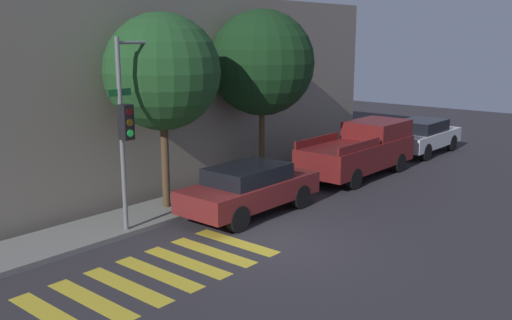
# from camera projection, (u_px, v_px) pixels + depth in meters

# --- Properties ---
(ground_plane) EXTENTS (60.00, 60.00, 0.00)m
(ground_plane) POSITION_uv_depth(u_px,v_px,m) (274.00, 244.00, 14.55)
(ground_plane) COLOR #2D2B30
(sidewalk) EXTENTS (26.00, 1.93, 0.14)m
(sidewalk) POSITION_uv_depth(u_px,v_px,m) (166.00, 210.00, 17.18)
(sidewalk) COLOR slate
(sidewalk) RESTS_ON ground
(building_row) EXTENTS (26.00, 6.00, 6.56)m
(building_row) POSITION_uv_depth(u_px,v_px,m) (77.00, 94.00, 19.25)
(building_row) COLOR gray
(building_row) RESTS_ON ground
(crosswalk) EXTENTS (5.62, 2.60, 0.00)m
(crosswalk) POSITION_uv_depth(u_px,v_px,m) (158.00, 274.00, 12.72)
(crosswalk) COLOR gold
(crosswalk) RESTS_ON ground
(traffic_light_pole) EXTENTS (2.50, 0.56, 5.18)m
(traffic_light_pole) POSITION_uv_depth(u_px,v_px,m) (137.00, 105.00, 14.82)
(traffic_light_pole) COLOR slate
(traffic_light_pole) RESTS_ON ground
(sedan_near_corner) EXTENTS (4.59, 1.84, 1.49)m
(sedan_near_corner) POSITION_uv_depth(u_px,v_px,m) (250.00, 188.00, 16.81)
(sedan_near_corner) COLOR maroon
(sedan_near_corner) RESTS_ON ground
(pickup_truck) EXTENTS (5.43, 2.04, 1.96)m
(pickup_truck) POSITION_uv_depth(u_px,v_px,m) (361.00, 149.00, 21.55)
(pickup_truck) COLOR maroon
(pickup_truck) RESTS_ON ground
(sedan_middle) EXTENTS (4.51, 1.89, 1.52)m
(sedan_middle) POSITION_uv_depth(u_px,v_px,m) (422.00, 135.00, 25.60)
(sedan_middle) COLOR silver
(sedan_middle) RESTS_ON ground
(tree_near_corner) EXTENTS (3.39, 3.39, 5.88)m
(tree_near_corner) POSITION_uv_depth(u_px,v_px,m) (162.00, 72.00, 16.40)
(tree_near_corner) COLOR #4C3823
(tree_near_corner) RESTS_ON ground
(tree_midblock) EXTENTS (3.66, 3.66, 6.11)m
(tree_midblock) POSITION_uv_depth(u_px,v_px,m) (262.00, 63.00, 19.73)
(tree_midblock) COLOR #4C3823
(tree_midblock) RESTS_ON ground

